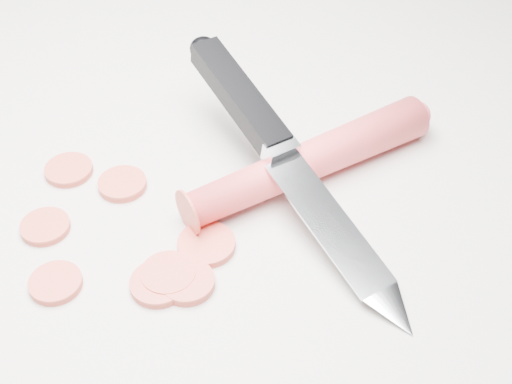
% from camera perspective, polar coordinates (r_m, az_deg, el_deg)
% --- Properties ---
extents(ground, '(2.40, 2.40, 0.00)m').
position_cam_1_polar(ground, '(0.56, -5.72, 1.07)').
color(ground, silver).
rests_on(ground, ground).
extents(carrot, '(0.13, 0.20, 0.03)m').
position_cam_1_polar(carrot, '(0.55, 4.31, 2.51)').
color(carrot, '#E93A41').
rests_on(carrot, ground).
extents(carrot_slice_0, '(0.04, 0.04, 0.01)m').
position_cam_1_polar(carrot_slice_0, '(0.54, -16.51, -2.67)').
color(carrot_slice_0, '#DA4334').
rests_on(carrot_slice_0, ground).
extents(carrot_slice_1, '(0.04, 0.04, 0.01)m').
position_cam_1_polar(carrot_slice_1, '(0.56, -10.65, 0.64)').
color(carrot_slice_1, '#DA4334').
rests_on(carrot_slice_1, ground).
extents(carrot_slice_2, '(0.04, 0.04, 0.01)m').
position_cam_1_polar(carrot_slice_2, '(0.50, -3.99, -4.20)').
color(carrot_slice_2, '#DA4334').
rests_on(carrot_slice_2, ground).
extents(carrot_slice_3, '(0.04, 0.04, 0.01)m').
position_cam_1_polar(carrot_slice_3, '(0.49, -7.03, -6.58)').
color(carrot_slice_3, '#DA4334').
rests_on(carrot_slice_3, ground).
extents(carrot_slice_4, '(0.04, 0.04, 0.01)m').
position_cam_1_polar(carrot_slice_4, '(0.48, -7.80, -7.27)').
color(carrot_slice_4, '#DA4334').
rests_on(carrot_slice_4, ground).
extents(carrot_slice_5, '(0.04, 0.04, 0.01)m').
position_cam_1_polar(carrot_slice_5, '(0.58, -14.76, 1.72)').
color(carrot_slice_5, '#DA4334').
rests_on(carrot_slice_5, ground).
extents(carrot_slice_6, '(0.04, 0.04, 0.01)m').
position_cam_1_polar(carrot_slice_6, '(0.48, -5.52, -7.19)').
color(carrot_slice_6, '#DA4334').
rests_on(carrot_slice_6, ground).
extents(carrot_slice_7, '(0.04, 0.04, 0.01)m').
position_cam_1_polar(carrot_slice_7, '(0.50, -15.74, -7.02)').
color(carrot_slice_7, '#DA4334').
rests_on(carrot_slice_7, ground).
extents(kitchen_knife, '(0.26, 0.17, 0.07)m').
position_cam_1_polar(kitchen_knife, '(0.51, 2.99, 2.27)').
color(kitchen_knife, silver).
rests_on(kitchen_knife, ground).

